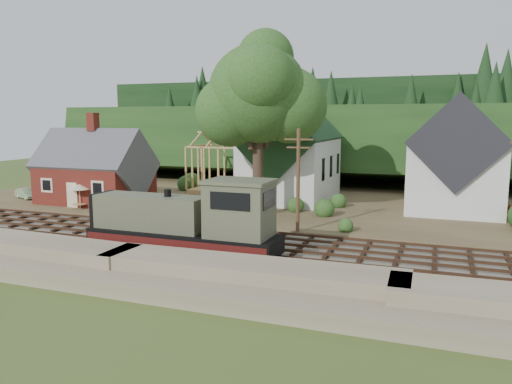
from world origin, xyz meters
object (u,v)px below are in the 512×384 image
(car_blue, at_px, (176,200))
(patio_set, at_px, (79,188))
(car_green, at_px, (26,194))
(locomotive, at_px, (189,223))

(car_blue, relative_size, patio_set, 1.37)
(car_green, xyz_separation_m, patio_set, (9.37, -2.71, 1.43))
(patio_set, bearing_deg, car_blue, 30.91)
(locomotive, bearing_deg, car_green, 153.89)
(locomotive, relative_size, patio_set, 5.36)
(car_blue, relative_size, car_green, 0.97)
(locomotive, xyz_separation_m, car_blue, (-9.61, 14.92, -1.34))
(locomotive, xyz_separation_m, car_green, (-26.63, 13.05, -1.34))
(locomotive, bearing_deg, car_blue, 122.80)
(car_green, bearing_deg, locomotive, -94.61)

